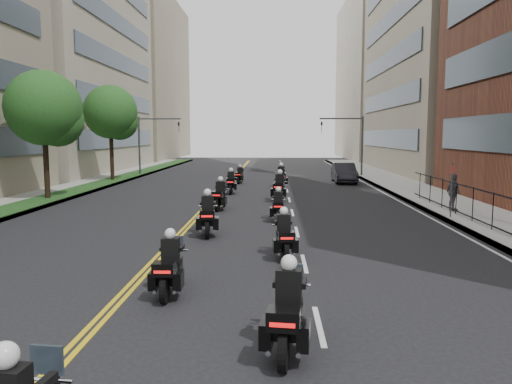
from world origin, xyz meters
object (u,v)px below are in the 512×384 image
(motorcycle_10, at_px, (240,176))
(motorcycle_5, at_px, (278,207))
(pedestrian_c, at_px, (453,192))
(motorcycle_9, at_px, (281,178))
(motorcycle_4, at_px, (208,217))
(motorcycle_7, at_px, (279,189))
(motorcycle_8, at_px, (231,183))
(motorcycle_3, at_px, (284,238))
(motorcycle_6, at_px, (220,197))
(motorcycle_1, at_px, (288,315))
(motorcycle_2, at_px, (170,269))
(parked_sedan, at_px, (344,173))

(motorcycle_10, bearing_deg, motorcycle_5, -74.71)
(motorcycle_5, relative_size, pedestrian_c, 1.14)
(motorcycle_5, xyz_separation_m, motorcycle_10, (-2.96, 17.54, -0.01))
(motorcycle_5, xyz_separation_m, motorcycle_9, (0.34, 14.25, 0.12))
(motorcycle_4, distance_m, motorcycle_7, 10.59)
(motorcycle_5, height_order, pedestrian_c, pedestrian_c)
(motorcycle_4, xyz_separation_m, motorcycle_9, (3.15, 17.60, 0.01))
(pedestrian_c, bearing_deg, motorcycle_4, 106.26)
(motorcycle_10, bearing_deg, motorcycle_9, -39.16)
(motorcycle_8, bearing_deg, motorcycle_10, 86.90)
(motorcycle_3, distance_m, motorcycle_5, 6.87)
(motorcycle_6, bearing_deg, motorcycle_10, 95.49)
(motorcycle_8, bearing_deg, motorcycle_7, -51.25)
(pedestrian_c, bearing_deg, motorcycle_1, 141.86)
(motorcycle_1, height_order, motorcycle_7, motorcycle_7)
(motorcycle_3, xyz_separation_m, motorcycle_8, (-3.20, 17.39, 0.03))
(motorcycle_3, bearing_deg, motorcycle_5, 86.60)
(motorcycle_5, height_order, motorcycle_8, motorcycle_8)
(motorcycle_1, height_order, motorcycle_8, motorcycle_1)
(motorcycle_7, bearing_deg, motorcycle_2, -93.35)
(motorcycle_3, distance_m, motorcycle_4, 4.58)
(motorcycle_2, height_order, motorcycle_7, motorcycle_7)
(motorcycle_10, height_order, pedestrian_c, pedestrian_c)
(motorcycle_2, relative_size, motorcycle_5, 1.05)
(motorcycle_5, bearing_deg, motorcycle_1, -88.60)
(motorcycle_4, height_order, motorcycle_9, motorcycle_9)
(motorcycle_3, height_order, pedestrian_c, pedestrian_c)
(motorcycle_5, distance_m, motorcycle_6, 4.48)
(motorcycle_4, height_order, motorcycle_7, motorcycle_7)
(motorcycle_7, distance_m, motorcycle_8, 4.90)
(motorcycle_7, xyz_separation_m, parked_sedan, (5.40, 11.42, 0.06))
(motorcycle_8, relative_size, parked_sedan, 0.48)
(motorcycle_10, relative_size, pedestrian_c, 1.12)
(motorcycle_10, bearing_deg, motorcycle_3, -77.07)
(motorcycle_2, relative_size, motorcycle_4, 0.90)
(motorcycle_3, relative_size, motorcycle_9, 0.88)
(motorcycle_4, bearing_deg, motorcycle_9, 73.64)
(pedestrian_c, bearing_deg, motorcycle_8, 45.30)
(motorcycle_2, relative_size, motorcycle_9, 0.88)
(motorcycle_1, height_order, parked_sedan, motorcycle_1)
(motorcycle_2, bearing_deg, pedestrian_c, 47.61)
(motorcycle_2, distance_m, motorcycle_3, 4.81)
(motorcycle_3, bearing_deg, parked_sedan, 73.38)
(motorcycle_1, distance_m, motorcycle_5, 13.90)
(motorcycle_9, bearing_deg, motorcycle_3, -93.22)
(motorcycle_5, xyz_separation_m, parked_sedan, (5.54, 18.24, 0.19))
(motorcycle_2, height_order, motorcycle_10, motorcycle_2)
(motorcycle_8, bearing_deg, pedestrian_c, -36.83)
(motorcycle_4, relative_size, parked_sedan, 0.50)
(motorcycle_9, relative_size, pedestrian_c, 1.36)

